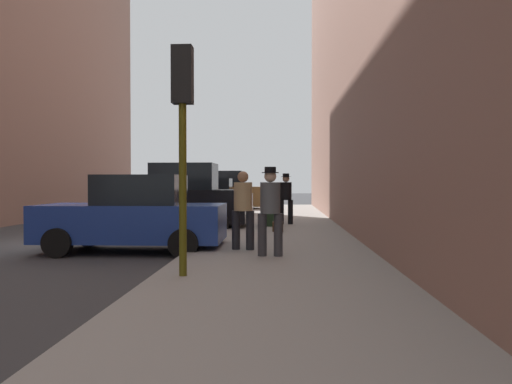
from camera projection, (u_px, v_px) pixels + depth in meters
name	position (u px, v px, depth m)	size (l,w,h in m)	color
ground_plane	(51.00, 244.00, 13.09)	(120.00, 120.00, 0.00)	#38383A
sidewalk	(280.00, 242.00, 12.78)	(4.00, 40.00, 0.15)	gray
parked_blue_sedan	(134.00, 216.00, 11.53)	(4.21, 2.08, 1.79)	navy
parked_black_suv	(180.00, 200.00, 16.70)	(4.61, 2.08, 2.25)	black
parked_gray_coupe	(207.00, 199.00, 22.65)	(4.21, 2.07, 1.79)	slate
parked_bronze_suv	(221.00, 193.00, 28.11)	(4.62, 2.10, 2.25)	brown
fire_hydrant	(235.00, 215.00, 17.21)	(0.42, 0.22, 0.70)	red
traffic_light	(183.00, 110.00, 7.80)	(0.32, 0.32, 3.60)	#514C0F
pedestrian_with_fedora	(286.00, 196.00, 17.45)	(0.51, 0.43, 1.78)	black
pedestrian_in_tan_coat	(243.00, 206.00, 10.87)	(0.52, 0.47, 1.71)	black
pedestrian_with_beanie	(270.00, 207.00, 9.91)	(0.50, 0.41, 1.78)	#333338
rolling_suitcase	(268.00, 216.00, 16.79)	(0.40, 0.59, 1.04)	black
duffel_bag	(278.00, 226.00, 14.99)	(0.32, 0.44, 0.28)	#472D19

